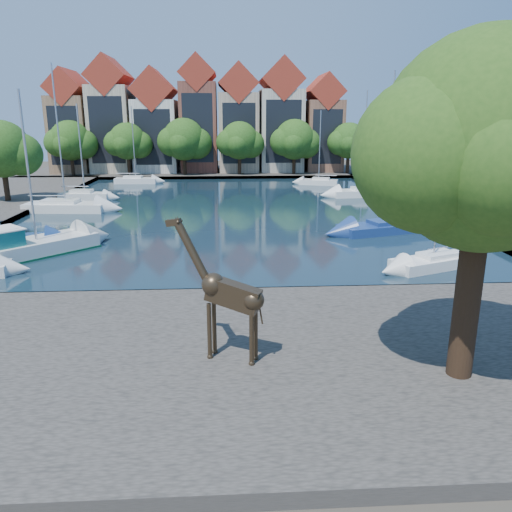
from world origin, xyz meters
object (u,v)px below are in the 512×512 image
Objects in this scene: plane_tree at (489,151)px; sailboat_right_a at (433,260)px; giraffe_statue at (226,293)px; motorsailer at (14,247)px.

sailboat_right_a is at bearing 71.40° from plane_tree.
plane_tree is 1.13× the size of sailboat_right_a.
plane_tree is 9.21m from giraffe_statue.
sailboat_right_a is (4.38, 13.03, -7.09)m from plane_tree.
giraffe_statue is 19.94m from motorsailer.
sailboat_right_a is (12.08, 11.42, -2.31)m from giraffe_statue.
giraffe_statue is 0.52× the size of sailboat_right_a.
giraffe_statue is at bearing -136.62° from sailboat_right_a.
motorsailer is 1.08× the size of sailboat_right_a.
plane_tree reaches higher than sailboat_right_a.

